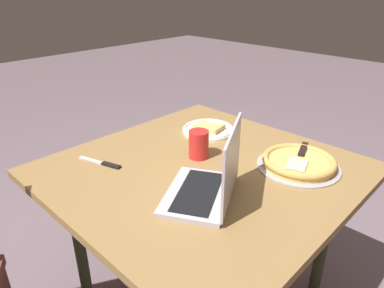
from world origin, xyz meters
TOP-DOWN VIEW (x-y plane):
  - dining_table at (0.00, 0.00)m, footprint 1.07×1.05m
  - laptop at (-0.14, -0.16)m, footprint 0.37×0.33m
  - pizza_plate at (0.28, 0.22)m, footprint 0.25×0.25m
  - pizza_tray at (0.26, -0.26)m, footprint 0.32×0.32m
  - table_knife at (-0.25, 0.30)m, footprint 0.08×0.20m
  - drink_cup at (0.05, 0.07)m, footprint 0.08×0.08m

SIDE VIEW (x-z plane):
  - dining_table at x=0.00m, z-range 0.28..0.98m
  - table_knife at x=-0.25m, z-range 0.70..0.71m
  - pizza_plate at x=0.28m, z-range 0.70..0.73m
  - pizza_tray at x=0.26m, z-range 0.70..0.74m
  - drink_cup at x=0.05m, z-range 0.70..0.82m
  - laptop at x=-0.14m, z-range 0.63..0.89m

